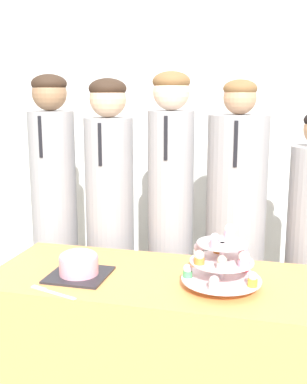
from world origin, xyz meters
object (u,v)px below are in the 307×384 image
object	(u,v)px
student_3	(235,246)
cupcake_stand	(222,262)
round_cake	(79,264)
student_1	(110,230)
student_0	(55,224)
student_2	(170,230)
cake_knife	(46,291)

from	to	relation	value
student_3	cupcake_stand	bearing A→B (deg)	-90.33
round_cake	cupcake_stand	size ratio (longest dim) A/B	0.77
student_1	round_cake	bearing A→B (deg)	-82.99
student_0	student_2	distance (m)	0.68
cake_knife	student_3	world-z (taller)	student_3
student_1	student_2	size ratio (longest dim) A/B	0.98
student_3	cake_knife	bearing A→B (deg)	-129.90
round_cake	student_0	distance (m)	0.75
student_0	student_1	distance (m)	0.34
cake_knife	round_cake	bearing A→B (deg)	88.30
round_cake	student_1	xyz separation A→B (m)	(-0.08, 0.63, -0.03)
student_0	student_2	size ratio (longest dim) A/B	0.99
cake_knife	student_0	world-z (taller)	student_0
student_0	student_3	xyz separation A→B (m)	(1.02, 0.00, -0.05)
round_cake	student_2	bearing A→B (deg)	67.08
cupcake_stand	student_0	distance (m)	1.19
cupcake_stand	student_3	distance (m)	0.62
student_2	student_3	distance (m)	0.35
student_2	student_3	bearing A→B (deg)	0.00
student_0	cupcake_stand	bearing A→B (deg)	-30.59
cupcake_stand	student_3	xyz separation A→B (m)	(0.00, 0.60, -0.12)
cupcake_stand	student_1	world-z (taller)	student_1
student_0	student_3	distance (m)	1.03
cupcake_stand	student_2	size ratio (longest dim) A/B	0.20
cupcake_stand	round_cake	bearing A→B (deg)	-177.68
cupcake_stand	student_2	xyz separation A→B (m)	(-0.34, 0.60, -0.06)
round_cake	student_2	xyz separation A→B (m)	(0.27, 0.63, -0.01)
student_0	cake_knife	bearing A→B (deg)	-66.76
student_0	student_3	world-z (taller)	student_0
cupcake_stand	student_0	xyz separation A→B (m)	(-1.02, 0.60, -0.07)
student_1	student_3	world-z (taller)	student_1
cupcake_stand	cake_knife	bearing A→B (deg)	-162.99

